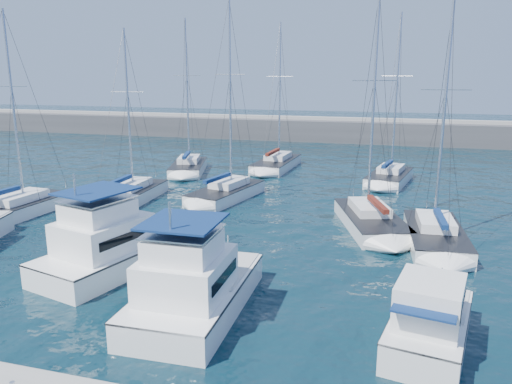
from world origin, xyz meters
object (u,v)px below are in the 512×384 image
(sailboat_mid_a, at_px, (16,209))
(sailboat_back_c, at_px, (389,177))
(sailboat_mid_b, at_px, (128,195))
(sailboat_mid_d, at_px, (370,220))
(sailboat_back_b, at_px, (277,164))
(motor_yacht_port_inner, at_px, (115,247))
(sailboat_back_a, at_px, (189,167))
(motor_yacht_stbd_outer, at_px, (429,324))
(sailboat_mid_c, at_px, (227,192))
(sailboat_mid_e, at_px, (435,236))
(motor_yacht_stbd_inner, at_px, (193,289))

(sailboat_mid_a, distance_m, sailboat_back_c, 30.87)
(sailboat_mid_b, bearing_deg, sailboat_mid_d, -7.76)
(sailboat_mid_d, bearing_deg, sailboat_back_b, 101.97)
(motor_yacht_port_inner, xyz_separation_m, sailboat_back_b, (1.51, 28.78, -0.62))
(sailboat_back_a, height_order, sailboat_back_b, sailboat_back_a)
(sailboat_mid_a, relative_size, sailboat_mid_d, 0.95)
(motor_yacht_stbd_outer, bearing_deg, sailboat_back_c, 104.50)
(sailboat_mid_d, bearing_deg, sailboat_mid_b, 156.54)
(sailboat_mid_a, relative_size, sailboat_back_b, 0.94)
(sailboat_mid_d, relative_size, sailboat_back_c, 0.98)
(sailboat_mid_b, bearing_deg, sailboat_back_b, 62.21)
(motor_yacht_port_inner, distance_m, sailboat_back_a, 25.32)
(sailboat_mid_c, relative_size, sailboat_back_c, 1.02)
(sailboat_back_b, bearing_deg, motor_yacht_port_inner, -90.19)
(sailboat_back_c, bearing_deg, sailboat_back_b, 171.06)
(sailboat_mid_d, relative_size, sailboat_mid_e, 1.05)
(sailboat_mid_d, bearing_deg, motor_yacht_stbd_outer, -96.81)
(sailboat_mid_c, height_order, sailboat_mid_e, sailboat_mid_c)
(motor_yacht_stbd_inner, distance_m, sailboat_back_c, 29.30)
(sailboat_mid_e, distance_m, sailboat_back_b, 25.08)
(motor_yacht_stbd_inner, relative_size, motor_yacht_stbd_outer, 1.35)
(motor_yacht_stbd_inner, height_order, sailboat_back_b, sailboat_back_b)
(sailboat_mid_c, distance_m, sailboat_back_b, 13.71)
(motor_yacht_stbd_outer, relative_size, sailboat_back_a, 0.40)
(sailboat_mid_d, distance_m, sailboat_back_b, 21.15)
(sailboat_back_c, bearing_deg, sailboat_mid_a, -133.43)
(sailboat_back_a, bearing_deg, sailboat_mid_b, -104.70)
(sailboat_back_a, bearing_deg, sailboat_mid_a, -122.25)
(sailboat_mid_e, height_order, sailboat_back_b, sailboat_back_b)
(sailboat_mid_b, distance_m, sailboat_back_c, 23.07)
(sailboat_mid_c, distance_m, sailboat_back_a, 11.88)
(sailboat_mid_a, bearing_deg, sailboat_mid_d, 13.93)
(motor_yacht_stbd_outer, bearing_deg, sailboat_mid_c, 137.72)
(motor_yacht_port_inner, distance_m, sailboat_back_b, 28.83)
(sailboat_mid_c, relative_size, sailboat_mid_d, 1.04)
(motor_yacht_stbd_outer, height_order, sailboat_back_b, sailboat_back_b)
(sailboat_mid_a, height_order, sailboat_mid_c, sailboat_mid_c)
(sailboat_mid_d, xyz_separation_m, sailboat_back_a, (-18.74, 13.93, 0.01))
(motor_yacht_stbd_inner, xyz_separation_m, sailboat_mid_c, (-5.07, 18.69, -0.59))
(motor_yacht_stbd_outer, height_order, sailboat_back_a, sailboat_back_a)
(motor_yacht_stbd_inner, distance_m, sailboat_mid_a, 20.31)
(sailboat_mid_b, height_order, sailboat_mid_d, sailboat_mid_d)
(sailboat_mid_d, xyz_separation_m, sailboat_back_c, (0.85, 14.29, 0.02))
(sailboat_back_b, bearing_deg, sailboat_mid_d, -56.92)
(sailboat_back_c, bearing_deg, sailboat_mid_b, -136.72)
(sailboat_mid_e, relative_size, sailboat_back_c, 0.93)
(sailboat_mid_a, xyz_separation_m, sailboat_mid_b, (5.52, 5.72, -0.01))
(sailboat_mid_a, bearing_deg, sailboat_mid_c, 38.83)
(motor_yacht_stbd_inner, bearing_deg, sailboat_mid_b, 126.11)
(motor_yacht_stbd_outer, height_order, sailboat_mid_c, sailboat_mid_c)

